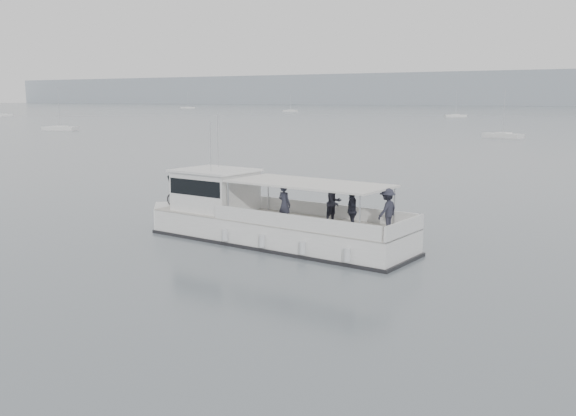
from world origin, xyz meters
The scene contains 3 objects.
ground centered at (0.00, 0.00, 0.00)m, with size 1400.00×1400.00×0.00m, color slate.
tour_boat centered at (0.60, 2.47, 0.94)m, with size 13.75×4.38×5.72m.
moored_fleet centered at (-28.33, 203.13, 0.36)m, with size 427.71×366.29×9.98m.
Camera 1 is at (16.14, -20.47, 6.20)m, focal length 40.00 mm.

